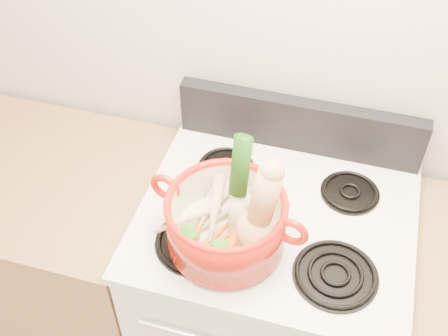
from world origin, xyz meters
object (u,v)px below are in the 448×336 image
(dutch_oven, at_px, (226,222))
(squash, at_px, (256,207))
(leek, at_px, (238,187))
(stove_body, at_px, (267,305))

(dutch_oven, height_order, squash, squash)
(dutch_oven, relative_size, leek, 1.00)
(dutch_oven, distance_m, leek, 0.12)
(stove_body, bearing_deg, dutch_oven, -128.44)
(dutch_oven, height_order, leek, leek)
(dutch_oven, relative_size, squash, 1.15)
(stove_body, relative_size, leek, 2.94)
(stove_body, bearing_deg, leek, -128.52)
(leek, bearing_deg, stove_body, 59.60)
(leek, bearing_deg, squash, -23.46)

